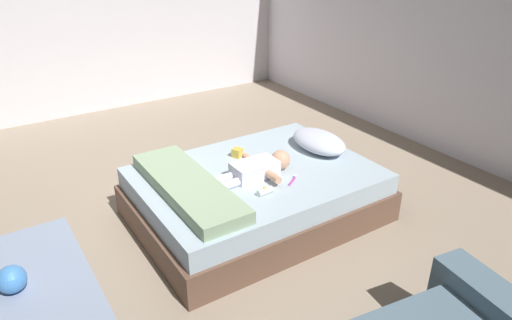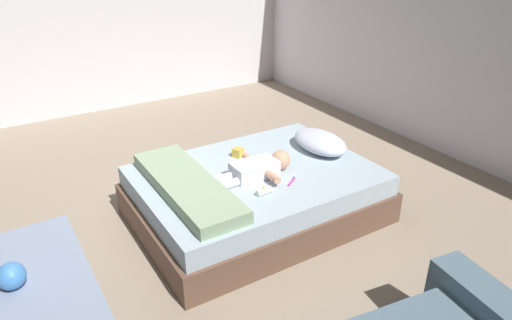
% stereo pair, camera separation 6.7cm
% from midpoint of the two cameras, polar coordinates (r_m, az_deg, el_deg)
% --- Properties ---
extents(ground_plane, '(8.00, 8.00, 0.00)m').
position_cam_midpoint_polar(ground_plane, '(3.78, -10.94, -7.87)').
color(ground_plane, gray).
extents(wall_behind_bed, '(8.00, 0.12, 2.66)m').
position_cam_midpoint_polar(wall_behind_bed, '(5.10, 21.60, 15.89)').
color(wall_behind_bed, silver).
rests_on(wall_behind_bed, ground_plane).
extents(wall_side, '(0.12, 6.00, 2.66)m').
position_cam_midpoint_polar(wall_side, '(6.11, -23.69, 16.98)').
color(wall_side, silver).
rests_on(wall_side, ground_plane).
extents(bed, '(1.35, 1.86, 0.41)m').
position_cam_midpoint_polar(bed, '(3.72, -0.52, -4.26)').
color(bed, brown).
rests_on(bed, ground_plane).
extents(pillow, '(0.56, 0.34, 0.15)m').
position_cam_midpoint_polar(pillow, '(3.99, 7.25, 2.29)').
color(pillow, silver).
rests_on(pillow, bed).
extents(baby, '(0.49, 0.67, 0.15)m').
position_cam_midpoint_polar(baby, '(3.54, -0.22, -1.01)').
color(baby, white).
rests_on(baby, bed).
extents(toothbrush, '(0.09, 0.13, 0.02)m').
position_cam_midpoint_polar(toothbrush, '(3.49, 3.98, -2.49)').
color(toothbrush, '#BC3BA0').
rests_on(toothbrush, bed).
extents(rug, '(1.51, 0.83, 0.01)m').
position_cam_midpoint_polar(rug, '(3.47, -26.88, -14.05)').
color(rug, '#8290A9').
rests_on(rug, ground_plane).
extents(toy_ball, '(0.18, 0.18, 0.18)m').
position_cam_midpoint_polar(toy_ball, '(3.44, -28.30, -12.77)').
color(toy_ball, '#4284D2').
rests_on(toy_ball, rug).
extents(blanket, '(1.22, 0.37, 0.09)m').
position_cam_midpoint_polar(blanket, '(3.36, -8.94, -3.20)').
color(blanket, '#93AD88').
rests_on(blanket, bed).
extents(toy_block, '(0.10, 0.10, 0.07)m').
position_cam_midpoint_polar(toy_block, '(3.85, -2.80, 0.90)').
color(toy_block, gold).
rests_on(toy_block, bed).
extents(baby_bottle, '(0.06, 0.12, 0.07)m').
position_cam_midpoint_polar(baby_bottle, '(3.30, 0.53, -3.81)').
color(baby_bottle, white).
rests_on(baby_bottle, bed).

